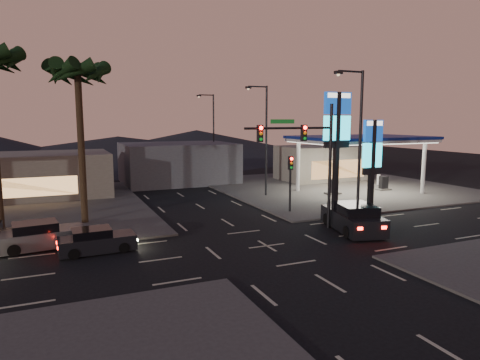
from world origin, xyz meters
name	(u,v)px	position (x,y,z in m)	size (l,w,h in m)	color
ground	(267,246)	(0.00, 0.00, 0.00)	(140.00, 140.00, 0.00)	black
corner_lot_ne	(334,187)	(16.00, 16.00, 0.06)	(24.00, 24.00, 0.12)	#47443F
gas_station	(361,140)	(16.00, 12.00, 5.08)	(12.20, 8.20, 5.47)	silver
convenience_store	(323,163)	(18.00, 21.00, 2.00)	(10.00, 6.00, 4.00)	#726B5B
pylon_sign_tall	(337,128)	(8.50, 5.50, 6.39)	(2.20, 0.35, 9.00)	black
pylon_sign_short	(372,152)	(11.00, 4.50, 4.66)	(1.60, 0.35, 7.00)	black
traffic_signal_mast	(307,149)	(3.76, 1.99, 5.23)	(6.10, 0.39, 8.00)	black
pedestal_signal	(290,175)	(5.50, 6.98, 2.92)	(0.32, 0.39, 4.30)	black
streetlight_near	(357,140)	(6.79, 1.00, 5.72)	(2.14, 0.25, 10.00)	black
streetlight_mid	(264,134)	(6.79, 14.00, 5.72)	(2.14, 0.25, 10.00)	black
streetlight_far	(212,131)	(6.79, 28.00, 5.72)	(2.14, 0.25, 10.00)	black
palm_a	(78,82)	(-9.00, 9.50, 9.43)	(4.41, 4.41, 10.86)	black
building_far_west	(15,176)	(-14.00, 22.00, 2.00)	(16.00, 8.00, 4.00)	#726B5B
building_far_mid	(178,163)	(2.00, 26.00, 2.20)	(12.00, 9.00, 4.40)	#4C4C51
hill_right	(197,143)	(15.00, 60.00, 2.50)	(50.00, 50.00, 5.00)	black
hill_center	(118,147)	(0.00, 60.00, 2.00)	(60.00, 60.00, 4.00)	black
car_lane_a_front	(96,241)	(-8.87, 2.58, 0.61)	(4.09, 1.85, 1.31)	black
car_lane_b_front	(40,236)	(-11.60, 4.52, 0.69)	(4.73, 2.39, 1.49)	#5C5C5E
suv_station	(353,218)	(6.48, 0.74, 0.83)	(3.49, 5.75, 1.80)	black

